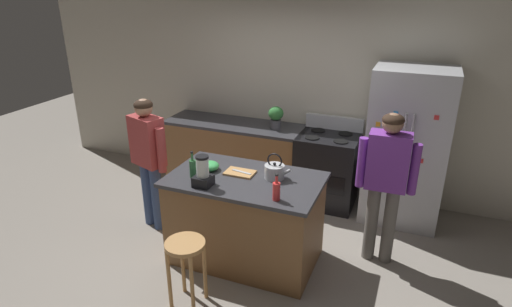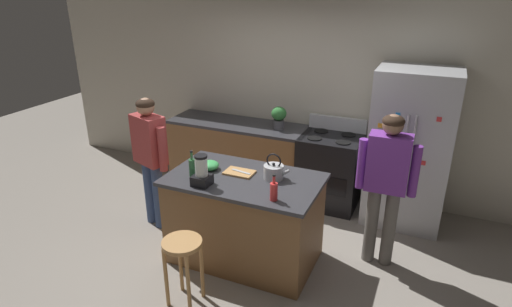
{
  "view_description": "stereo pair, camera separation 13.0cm",
  "coord_description": "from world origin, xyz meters",
  "px_view_note": "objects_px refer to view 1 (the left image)",
  "views": [
    {
      "loc": [
        1.55,
        -3.55,
        2.81
      ],
      "look_at": [
        0.0,
        0.3,
        1.1
      ],
      "focal_mm": 30.05,
      "sensor_mm": 36.0,
      "label": 1
    },
    {
      "loc": [
        1.67,
        -3.5,
        2.81
      ],
      "look_at": [
        0.0,
        0.3,
        1.1
      ],
      "focal_mm": 30.05,
      "sensor_mm": 36.0,
      "label": 2
    }
  ],
  "objects_px": {
    "person_by_island_left": "(148,152)",
    "tea_kettle": "(275,171)",
    "stove_range": "(327,169)",
    "person_by_sink_right": "(386,175)",
    "refrigerator": "(407,147)",
    "cutting_board": "(240,173)",
    "blender_appliance": "(203,173)",
    "bottle_olive_oil": "(193,168)",
    "mixing_bowl": "(209,166)",
    "chef_knife": "(242,172)",
    "potted_plant": "(276,116)",
    "kitchen_island": "(245,219)",
    "bar_stool": "(186,256)",
    "bottle_soda": "(276,191)"
  },
  "relations": [
    {
      "from": "person_by_island_left",
      "to": "bottle_olive_oil",
      "type": "height_order",
      "value": "person_by_island_left"
    },
    {
      "from": "person_by_sink_right",
      "to": "mixing_bowl",
      "type": "xyz_separation_m",
      "value": [
        -1.73,
        -0.47,
        0.01
      ]
    },
    {
      "from": "person_by_sink_right",
      "to": "bar_stool",
      "type": "height_order",
      "value": "person_by_sink_right"
    },
    {
      "from": "person_by_island_left",
      "to": "cutting_board",
      "type": "distance_m",
      "value": 1.2
    },
    {
      "from": "person_by_sink_right",
      "to": "bottle_soda",
      "type": "bearing_deg",
      "value": -136.86
    },
    {
      "from": "blender_appliance",
      "to": "chef_knife",
      "type": "height_order",
      "value": "blender_appliance"
    },
    {
      "from": "mixing_bowl",
      "to": "person_by_sink_right",
      "type": "bearing_deg",
      "value": 15.02
    },
    {
      "from": "chef_knife",
      "to": "blender_appliance",
      "type": "bearing_deg",
      "value": -111.81
    },
    {
      "from": "kitchen_island",
      "to": "blender_appliance",
      "type": "xyz_separation_m",
      "value": [
        -0.3,
        -0.31,
        0.6
      ]
    },
    {
      "from": "blender_appliance",
      "to": "cutting_board",
      "type": "height_order",
      "value": "blender_appliance"
    },
    {
      "from": "person_by_sink_right",
      "to": "potted_plant",
      "type": "xyz_separation_m",
      "value": [
        -1.54,
        1.05,
        0.13
      ]
    },
    {
      "from": "refrigerator",
      "to": "tea_kettle",
      "type": "distance_m",
      "value": 1.82
    },
    {
      "from": "bottle_olive_oil",
      "to": "mixing_bowl",
      "type": "xyz_separation_m",
      "value": [
        0.07,
        0.21,
        -0.06
      ]
    },
    {
      "from": "person_by_island_left",
      "to": "tea_kettle",
      "type": "height_order",
      "value": "person_by_island_left"
    },
    {
      "from": "potted_plant",
      "to": "bar_stool",
      "type": "bearing_deg",
      "value": -89.8
    },
    {
      "from": "person_by_island_left",
      "to": "chef_knife",
      "type": "height_order",
      "value": "person_by_island_left"
    },
    {
      "from": "person_by_sink_right",
      "to": "chef_knife",
      "type": "bearing_deg",
      "value": -162.78
    },
    {
      "from": "refrigerator",
      "to": "bottle_olive_oil",
      "type": "distance_m",
      "value": 2.56
    },
    {
      "from": "kitchen_island",
      "to": "tea_kettle",
      "type": "height_order",
      "value": "tea_kettle"
    },
    {
      "from": "stove_range",
      "to": "cutting_board",
      "type": "xyz_separation_m",
      "value": [
        -0.59,
        -1.45,
        0.47
      ]
    },
    {
      "from": "stove_range",
      "to": "person_by_sink_right",
      "type": "relative_size",
      "value": 0.69
    },
    {
      "from": "bottle_soda",
      "to": "mixing_bowl",
      "type": "bearing_deg",
      "value": 157.82
    },
    {
      "from": "mixing_bowl",
      "to": "potted_plant",
      "type": "bearing_deg",
      "value": 82.58
    },
    {
      "from": "blender_appliance",
      "to": "cutting_board",
      "type": "relative_size",
      "value": 1.03
    },
    {
      "from": "kitchen_island",
      "to": "bottle_olive_oil",
      "type": "xyz_separation_m",
      "value": [
        -0.49,
        -0.17,
        0.57
      ]
    },
    {
      "from": "mixing_bowl",
      "to": "bottle_olive_oil",
      "type": "bearing_deg",
      "value": -108.71
    },
    {
      "from": "person_by_island_left",
      "to": "tea_kettle",
      "type": "distance_m",
      "value": 1.56
    },
    {
      "from": "potted_plant",
      "to": "cutting_board",
      "type": "xyz_separation_m",
      "value": [
        0.13,
        -1.48,
        -0.16
      ]
    },
    {
      "from": "bottle_olive_oil",
      "to": "tea_kettle",
      "type": "xyz_separation_m",
      "value": [
        0.77,
        0.28,
        -0.02
      ]
    },
    {
      "from": "stove_range",
      "to": "cutting_board",
      "type": "distance_m",
      "value": 1.64
    },
    {
      "from": "bar_stool",
      "to": "potted_plant",
      "type": "bearing_deg",
      "value": 90.2
    },
    {
      "from": "refrigerator",
      "to": "person_by_sink_right",
      "type": "distance_m",
      "value": 1.01
    },
    {
      "from": "blender_appliance",
      "to": "mixing_bowl",
      "type": "distance_m",
      "value": 0.37
    },
    {
      "from": "chef_knife",
      "to": "person_by_island_left",
      "type": "bearing_deg",
      "value": -175.18
    },
    {
      "from": "refrigerator",
      "to": "cutting_board",
      "type": "xyz_separation_m",
      "value": [
        -1.53,
        -1.42,
        0.01
      ]
    },
    {
      "from": "chef_knife",
      "to": "bar_stool",
      "type": "bearing_deg",
      "value": -89.03
    },
    {
      "from": "blender_appliance",
      "to": "mixing_bowl",
      "type": "bearing_deg",
      "value": 108.51
    },
    {
      "from": "person_by_island_left",
      "to": "bar_stool",
      "type": "relative_size",
      "value": 2.41
    },
    {
      "from": "kitchen_island",
      "to": "chef_knife",
      "type": "xyz_separation_m",
      "value": [
        -0.07,
        0.07,
        0.5
      ]
    },
    {
      "from": "stove_range",
      "to": "bar_stool",
      "type": "height_order",
      "value": "stove_range"
    },
    {
      "from": "stove_range",
      "to": "bar_stool",
      "type": "bearing_deg",
      "value": -106.92
    },
    {
      "from": "kitchen_island",
      "to": "refrigerator",
      "type": "distance_m",
      "value": 2.13
    },
    {
      "from": "potted_plant",
      "to": "cutting_board",
      "type": "height_order",
      "value": "potted_plant"
    },
    {
      "from": "refrigerator",
      "to": "blender_appliance",
      "type": "height_order",
      "value": "refrigerator"
    },
    {
      "from": "person_by_island_left",
      "to": "kitchen_island",
      "type": "bearing_deg",
      "value": -8.19
    },
    {
      "from": "kitchen_island",
      "to": "bottle_soda",
      "type": "relative_size",
      "value": 6.02
    },
    {
      "from": "blender_appliance",
      "to": "bottle_olive_oil",
      "type": "relative_size",
      "value": 1.12
    },
    {
      "from": "blender_appliance",
      "to": "mixing_bowl",
      "type": "relative_size",
      "value": 1.52
    },
    {
      "from": "bar_stool",
      "to": "cutting_board",
      "type": "bearing_deg",
      "value": 82.21
    },
    {
      "from": "bottle_olive_oil",
      "to": "tea_kettle",
      "type": "distance_m",
      "value": 0.82
    }
  ]
}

